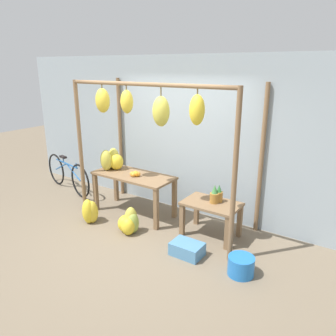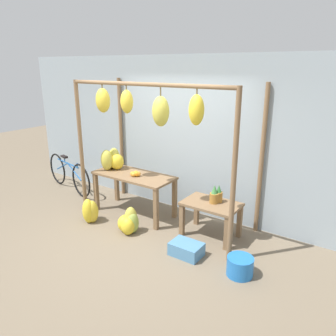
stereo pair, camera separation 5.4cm
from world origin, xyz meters
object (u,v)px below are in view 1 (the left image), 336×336
object	(u,v)px
banana_pile_on_table	(111,160)
orange_pile	(135,174)
fruit_crate_white	(187,249)
blue_bucket	(241,266)
pineapple_cluster	(216,195)
banana_pile_ground_right	(129,223)
parked_bicycle	(68,174)
banana_pile_ground_left	(90,212)

from	to	relation	value
banana_pile_on_table	orange_pile	world-z (taller)	banana_pile_on_table
banana_pile_on_table	fruit_crate_white	distance (m)	2.32
orange_pile	blue_bucket	xyz separation A→B (m)	(2.24, -0.60, -0.67)
pineapple_cluster	banana_pile_ground_right	size ratio (longest dim) A/B	0.68
parked_bicycle	banana_pile_ground_left	bearing A→B (deg)	-27.82
orange_pile	blue_bucket	world-z (taller)	orange_pile
banana_pile_ground_left	blue_bucket	xyz separation A→B (m)	(2.75, 0.04, -0.07)
orange_pile	fruit_crate_white	bearing A→B (deg)	-22.71
banana_pile_on_table	parked_bicycle	world-z (taller)	banana_pile_on_table
fruit_crate_white	orange_pile	bearing A→B (deg)	157.29
banana_pile_on_table	blue_bucket	distance (m)	3.06
orange_pile	banana_pile_ground_right	bearing A→B (deg)	-61.70
banana_pile_ground_left	parked_bicycle	distance (m)	1.75
banana_pile_ground_right	parked_bicycle	xyz separation A→B (m)	(-2.34, 0.71, 0.20)
orange_pile	banana_pile_ground_left	distance (m)	1.02
orange_pile	banana_pile_on_table	bearing A→B (deg)	173.59
banana_pile_ground_left	fruit_crate_white	size ratio (longest dim) A/B	0.97
fruit_crate_white	banana_pile_on_table	bearing A→B (deg)	162.07
banana_pile_ground_left	banana_pile_on_table	bearing A→B (deg)	100.22
banana_pile_ground_left	banana_pile_ground_right	world-z (taller)	banana_pile_ground_left
blue_bucket	parked_bicycle	size ratio (longest dim) A/B	0.20
banana_pile_on_table	banana_pile_ground_left	world-z (taller)	banana_pile_on_table
orange_pile	parked_bicycle	bearing A→B (deg)	175.33
banana_pile_ground_left	orange_pile	bearing A→B (deg)	51.62
pineapple_cluster	fruit_crate_white	world-z (taller)	pineapple_cluster
blue_bucket	banana_pile_ground_left	bearing A→B (deg)	-179.09
fruit_crate_white	blue_bucket	bearing A→B (deg)	-0.37
pineapple_cluster	banana_pile_on_table	bearing A→B (deg)	-177.56
pineapple_cluster	fruit_crate_white	distance (m)	0.96
fruit_crate_white	parked_bicycle	xyz separation A→B (m)	(-3.47, 0.76, 0.28)
banana_pile_on_table	blue_bucket	world-z (taller)	banana_pile_on_table
pineapple_cluster	parked_bicycle	bearing A→B (deg)	179.92
orange_pile	banana_pile_ground_right	distance (m)	0.89
banana_pile_ground_left	parked_bicycle	bearing A→B (deg)	152.18
banana_pile_on_table	blue_bucket	xyz separation A→B (m)	(2.88, -0.67, -0.81)
orange_pile	pineapple_cluster	bearing A→B (deg)	6.23
banana_pile_ground_right	blue_bucket	size ratio (longest dim) A/B	1.26
blue_bucket	parked_bicycle	xyz separation A→B (m)	(-4.28, 0.77, 0.24)
banana_pile_ground_right	orange_pile	bearing A→B (deg)	118.30
orange_pile	blue_bucket	size ratio (longest dim) A/B	0.50
pineapple_cluster	banana_pile_ground_right	xyz separation A→B (m)	(-1.19, -0.71, -0.52)
banana_pile_ground_left	blue_bucket	world-z (taller)	banana_pile_ground_left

